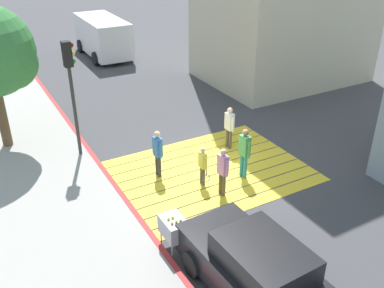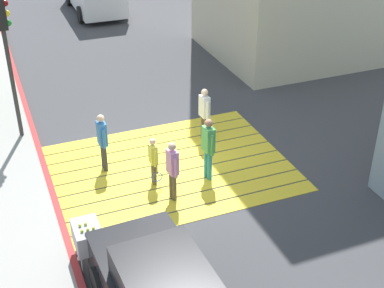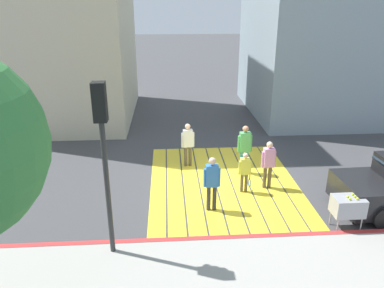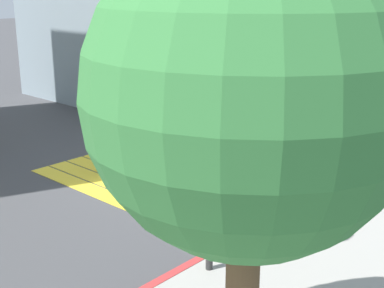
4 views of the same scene
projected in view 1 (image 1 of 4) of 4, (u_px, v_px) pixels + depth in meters
ground_plane at (211, 171)px, 14.88m from camera, size 120.00×120.00×0.00m
crosswalk_stripes at (211, 171)px, 14.87m from camera, size 6.40×4.90×0.01m
sidewalk_west at (45, 219)px, 12.42m from camera, size 4.80×40.00×0.12m
curb_painted at (122, 196)px, 13.43m from camera, size 0.16×40.00×0.13m
car_parked_near_curb at (258, 272)px, 9.61m from camera, size 2.11×4.37×1.57m
van_down_street at (103, 36)px, 26.73m from camera, size 2.40×5.22×2.35m
traffic_light_corner at (71, 77)px, 14.41m from camera, size 0.39×0.28×4.24m
tennis_ball_cart at (174, 228)px, 11.07m from camera, size 0.56×0.80×1.02m
pedestrian_adult_lead at (158, 150)px, 14.16m from camera, size 0.22×0.49×1.68m
pedestrian_adult_trailing at (244, 150)px, 14.08m from camera, size 0.25×0.52×1.77m
pedestrian_adult_side at (229, 125)px, 15.94m from camera, size 0.24×0.49×1.66m
pedestrian_teen_behind at (223, 169)px, 13.19m from camera, size 0.24×0.48×1.63m
pedestrian_child_with_racket at (203, 164)px, 13.79m from camera, size 0.28×0.41×1.36m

